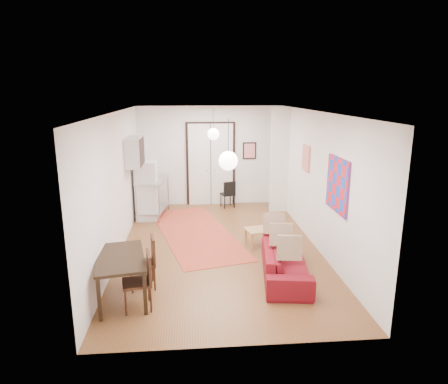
{
  "coord_description": "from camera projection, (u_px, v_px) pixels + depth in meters",
  "views": [
    {
      "loc": [
        -0.58,
        -8.12,
        3.31
      ],
      "look_at": [
        0.1,
        -0.04,
        1.25
      ],
      "focal_mm": 32.0,
      "sensor_mm": 36.0,
      "label": 1
    }
  ],
  "objects": [
    {
      "name": "sofa",
      "position": [
        285.0,
        261.0,
        7.28
      ],
      "size": [
        2.09,
        1.06,
        0.59
      ],
      "primitive_type": "imported",
      "rotation": [
        0.0,
        0.0,
        1.43
      ],
      "color": "maroon",
      "rests_on": "floor"
    },
    {
      "name": "floor",
      "position": [
        219.0,
        247.0,
        8.7
      ],
      "size": [
        7.0,
        7.0,
        0.0
      ],
      "primitive_type": "plane",
      "color": "brown",
      "rests_on": "ground"
    },
    {
      "name": "kitchen_counter",
      "position": [
        153.0,
        191.0,
        10.77
      ],
      "size": [
        0.84,
        1.41,
        1.02
      ],
      "rotation": [
        0.0,
        0.0,
        -0.14
      ],
      "color": "#AAACAF",
      "rests_on": "floor"
    },
    {
      "name": "stub_partition",
      "position": [
        280.0,
        161.0,
        10.96
      ],
      "size": [
        0.5,
        0.1,
        2.9
      ],
      "primitive_type": "cube",
      "color": "white",
      "rests_on": "floor"
    },
    {
      "name": "ceiling",
      "position": [
        219.0,
        112.0,
        7.99
      ],
      "size": [
        4.2,
        7.0,
        0.02
      ],
      "primitive_type": "cube",
      "color": "white",
      "rests_on": "wall_back"
    },
    {
      "name": "poster_back",
      "position": [
        250.0,
        151.0,
        11.75
      ],
      "size": [
        0.4,
        0.03,
        0.5
      ],
      "primitive_type": "cube",
      "color": "red",
      "rests_on": "wall_back"
    },
    {
      "name": "painting_popart",
      "position": [
        338.0,
        185.0,
        7.26
      ],
      "size": [
        0.05,
        1.0,
        1.0
      ],
      "primitive_type": "cube",
      "color": "red",
      "rests_on": "wall_right"
    },
    {
      "name": "wall_front",
      "position": [
        239.0,
        245.0,
        4.97
      ],
      "size": [
        4.2,
        0.02,
        2.9
      ],
      "primitive_type": "cube",
      "color": "white",
      "rests_on": "floor"
    },
    {
      "name": "print_left",
      "position": [
        131.0,
        147.0,
        9.99
      ],
      "size": [
        0.03,
        0.44,
        0.54
      ],
      "primitive_type": "cube",
      "color": "#A46A44",
      "rests_on": "wall_left"
    },
    {
      "name": "potted_plant",
      "position": [
        270.0,
        220.0,
        8.73
      ],
      "size": [
        0.35,
        0.39,
        0.37
      ],
      "primitive_type": "imported",
      "rotation": [
        0.0,
        0.0,
        0.23
      ],
      "color": "#2F662E",
      "rests_on": "coffee_table"
    },
    {
      "name": "wall_left",
      "position": [
        117.0,
        184.0,
        8.18
      ],
      "size": [
        0.02,
        7.0,
        2.9
      ],
      "primitive_type": "cube",
      "color": "white",
      "rests_on": "floor"
    },
    {
      "name": "kilim_rug",
      "position": [
        195.0,
        232.0,
        9.59
      ],
      "size": [
        2.46,
        4.32,
        0.01
      ],
      "primitive_type": "cube",
      "rotation": [
        0.0,
        0.0,
        0.24
      ],
      "color": "#C24830",
      "rests_on": "floor"
    },
    {
      "name": "black_side_chair",
      "position": [
        227.0,
        191.0,
        11.68
      ],
      "size": [
        0.45,
        0.46,
        0.79
      ],
      "rotation": [
        0.0,
        0.0,
        3.44
      ],
      "color": "black",
      "rests_on": "floor"
    },
    {
      "name": "soap_bottle",
      "position": [
        151.0,
        173.0,
        10.9
      ],
      "size": [
        0.12,
        0.12,
        0.21
      ],
      "primitive_type": "imported",
      "rotation": [
        0.0,
        0.0,
        -0.31
      ],
      "color": "teal",
      "rests_on": "kitchen_counter"
    },
    {
      "name": "coffee_table",
      "position": [
        265.0,
        231.0,
        8.78
      ],
      "size": [
        0.93,
        0.65,
        0.38
      ],
      "rotation": [
        0.0,
        0.0,
        0.23
      ],
      "color": "tan",
      "rests_on": "floor"
    },
    {
      "name": "double_doors",
      "position": [
        211.0,
        165.0,
        11.75
      ],
      "size": [
        1.44,
        0.06,
        2.5
      ],
      "primitive_type": "cube",
      "color": "white",
      "rests_on": "wall_back"
    },
    {
      "name": "wall_cabinet",
      "position": [
        135.0,
        152.0,
        9.53
      ],
      "size": [
        0.35,
        1.0,
        0.7
      ],
      "primitive_type": "cube",
      "color": "silver",
      "rests_on": "wall_left"
    },
    {
      "name": "pendant_front",
      "position": [
        228.0,
        161.0,
        6.22
      ],
      "size": [
        0.3,
        0.3,
        0.8
      ],
      "color": "white",
      "rests_on": "ceiling"
    },
    {
      "name": "wall_right",
      "position": [
        317.0,
        181.0,
        8.52
      ],
      "size": [
        0.02,
        7.0,
        2.9
      ],
      "primitive_type": "cube",
      "color": "white",
      "rests_on": "floor"
    },
    {
      "name": "dining_table",
      "position": [
        120.0,
        261.0,
        6.42
      ],
      "size": [
        0.99,
        1.44,
        0.73
      ],
      "rotation": [
        0.0,
        0.0,
        0.19
      ],
      "color": "black",
      "rests_on": "floor"
    },
    {
      "name": "pendant_back",
      "position": [
        213.0,
        134.0,
        10.08
      ],
      "size": [
        0.3,
        0.3,
        0.8
      ],
      "color": "white",
      "rests_on": "ceiling"
    },
    {
      "name": "fridge",
      "position": [
        147.0,
        191.0,
        10.43
      ],
      "size": [
        0.56,
        0.56,
        1.55
      ],
      "primitive_type": "cube",
      "rotation": [
        0.0,
        0.0,
        -0.02
      ],
      "color": "silver",
      "rests_on": "floor"
    },
    {
      "name": "wall_back",
      "position": [
        211.0,
        156.0,
        11.73
      ],
      "size": [
        4.2,
        0.02,
        2.9
      ],
      "primitive_type": "cube",
      "color": "white",
      "rests_on": "floor"
    },
    {
      "name": "dining_chair_far",
      "position": [
        137.0,
        275.0,
        6.22
      ],
      "size": [
        0.5,
        0.65,
        0.91
      ],
      "rotation": [
        0.0,
        0.0,
        -1.38
      ],
      "color": "#3D2113",
      "rests_on": "floor"
    },
    {
      "name": "bowl",
      "position": [
        151.0,
        180.0,
        10.39
      ],
      "size": [
        0.3,
        0.3,
        0.06
      ],
      "primitive_type": "imported",
      "rotation": [
        0.0,
        0.0,
        -0.31
      ],
      "color": "silver",
      "rests_on": "kitchen_counter"
    },
    {
      "name": "dining_chair_near",
      "position": [
        142.0,
        257.0,
        6.9
      ],
      "size": [
        0.5,
        0.65,
        0.91
      ],
      "rotation": [
        0.0,
        0.0,
        -1.38
      ],
      "color": "#3D2113",
      "rests_on": "floor"
    },
    {
      "name": "painting_abstract",
      "position": [
        306.0,
        158.0,
        9.2
      ],
      "size": [
        0.05,
        0.5,
        0.6
      ],
      "primitive_type": "cube",
      "color": "beige",
      "rests_on": "wall_right"
    }
  ]
}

